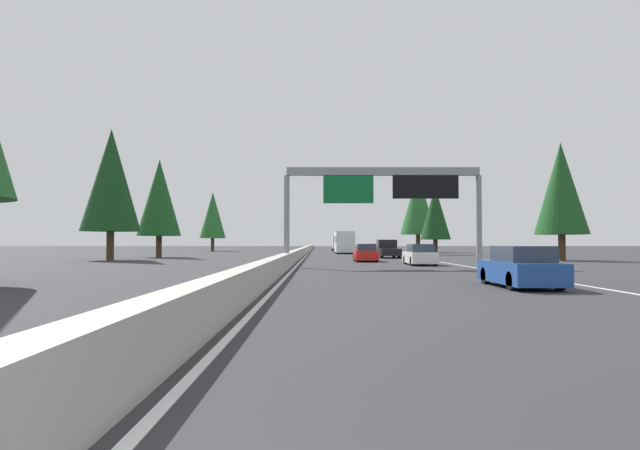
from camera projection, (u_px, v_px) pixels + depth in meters
The scene contains 17 objects.
ground_plane at pixel (304, 256), 61.86m from camera, with size 320.00×320.00×0.00m, color #2D2D30.
median_barrier at pixel (305, 250), 81.86m from camera, with size 180.00×0.56×0.90m, color #ADAAA3.
shoulder_stripe_right at pixel (392, 254), 71.88m from camera, with size 160.00×0.16×0.01m, color silver.
shoulder_stripe_median at pixel (308, 254), 71.85m from camera, with size 160.00×0.16×0.01m, color silver.
sign_gantry_overhead at pixel (386, 188), 34.48m from camera, with size 0.50×12.68×6.38m.
sedan_mid_right at pixel (520, 268), 19.23m from camera, with size 4.40×1.80×1.47m.
sedan_near_right at pixel (420, 255), 37.84m from camera, with size 4.40×1.80×1.47m.
pickup_mid_center at pixel (388, 249), 55.51m from camera, with size 5.60×2.00×1.86m.
box_truck_far_center at pixel (339, 242), 100.23m from camera, with size 8.50×2.40×2.95m.
bus_near_center at pixel (344, 241), 77.84m from camera, with size 11.50×2.55×3.10m.
sedan_mid_left at pixel (365, 253), 44.72m from camera, with size 4.40×1.80×1.47m.
conifer_right_near at pixel (561, 189), 47.12m from camera, with size 4.55×4.55×10.35m.
conifer_right_mid at pixel (435, 213), 68.82m from camera, with size 3.88×3.88×8.82m.
conifer_right_far at pixel (418, 203), 86.66m from camera, with size 5.72×5.72×13.01m.
conifer_left_near at pixel (111, 180), 47.56m from camera, with size 5.13×5.13×11.65m.
conifer_left_mid at pixel (159, 198), 56.61m from camera, with size 4.53×4.53×10.31m.
conifer_left_far at pixel (213, 215), 95.79m from camera, with size 4.63×4.63×10.51m.
Camera 1 is at (-1.94, -1.77, 1.61)m, focal length 30.27 mm.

